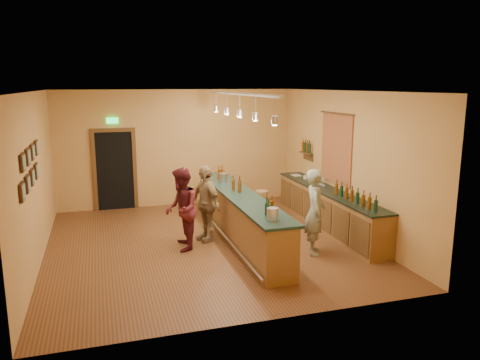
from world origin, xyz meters
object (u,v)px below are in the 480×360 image
object	(u,v)px
back_counter	(328,209)
bar_stool	(262,196)
customer_a	(182,209)
customer_b	(206,203)
tasting_bar	(240,213)
bartender	(315,212)

from	to	relation	value
back_counter	bar_stool	world-z (taller)	back_counter
back_counter	customer_a	xyz separation A→B (m)	(-3.51, -0.38, 0.36)
customer_a	customer_b	bearing A→B (deg)	133.05
customer_a	bar_stool	size ratio (longest dim) A/B	2.51
tasting_bar	bartender	world-z (taller)	bartender
back_counter	bartender	world-z (taller)	bartender
tasting_bar	customer_a	world-z (taller)	customer_a
customer_b	customer_a	bearing A→B (deg)	-74.28
tasting_bar	bar_stool	world-z (taller)	tasting_bar
bartender	customer_b	bearing A→B (deg)	73.58
bartender	bar_stool	world-z (taller)	bartender
back_counter	tasting_bar	world-z (taller)	tasting_bar
customer_a	tasting_bar	bearing A→B (deg)	106.00
customer_a	customer_b	world-z (taller)	customer_a
bartender	customer_a	bearing A→B (deg)	88.83
customer_a	bar_stool	distance (m)	3.00
back_counter	bartender	distance (m)	1.75
back_counter	bartender	xyz separation A→B (m)	(-1.02, -1.37, 0.37)
customer_a	bar_stool	bearing A→B (deg)	134.67
customer_a	bar_stool	xyz separation A→B (m)	(2.37, 1.81, -0.32)
bartender	customer_a	distance (m)	2.68
back_counter	customer_b	bearing A→B (deg)	178.95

